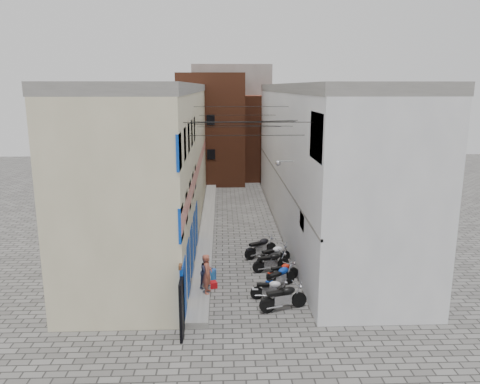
{
  "coord_description": "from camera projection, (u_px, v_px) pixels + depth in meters",
  "views": [
    {
      "loc": [
        -1.03,
        -15.9,
        8.83
      ],
      "look_at": [
        -0.04,
        9.87,
        3.0
      ],
      "focal_mm": 35.0,
      "sensor_mm": 36.0,
      "label": 1
    }
  ],
  "objects": [
    {
      "name": "water_jug_near",
      "position": [
        212.0,
        275.0,
        21.83
      ],
      "size": [
        0.31,
        0.31,
        0.47
      ],
      "primitive_type": "cylinder",
      "rotation": [
        0.0,
        0.0,
        0.05
      ],
      "color": "#2467B6",
      "rests_on": "ground"
    },
    {
      "name": "building_far_concrete",
      "position": [
        232.0,
        119.0,
        49.41
      ],
      "size": [
        8.0,
        5.0,
        11.0
      ],
      "primitive_type": "cube",
      "color": "slate",
      "rests_on": "ground"
    },
    {
      "name": "person_b",
      "position": [
        207.0,
        272.0,
        20.31
      ],
      "size": [
        0.88,
        0.89,
        1.45
      ],
      "primitive_type": "imported",
      "rotation": [
        0.0,
        0.0,
        0.86
      ],
      "color": "#2F3046",
      "rests_on": "plinth"
    },
    {
      "name": "overhead_wires",
      "position": [
        242.0,
        121.0,
        23.37
      ],
      "size": [
        5.8,
        13.02,
        1.32
      ],
      "color": "black",
      "rests_on": "ground"
    },
    {
      "name": "plinth",
      "position": [
        207.0,
        225.0,
        30.05
      ],
      "size": [
        0.9,
        26.0,
        0.25
      ],
      "primitive_type": "cube",
      "color": "slate",
      "rests_on": "ground"
    },
    {
      "name": "building_right",
      "position": [
        318.0,
        157.0,
        29.35
      ],
      "size": [
        5.94,
        26.0,
        9.0
      ],
      "color": "silver",
      "rests_on": "ground"
    },
    {
      "name": "ground",
      "position": [
        251.0,
        328.0,
        17.49
      ],
      "size": [
        90.0,
        90.0,
        0.0
      ],
      "primitive_type": "plane",
      "color": "#54524F",
      "rests_on": "ground"
    },
    {
      "name": "building_left",
      "position": [
        158.0,
        158.0,
        28.93
      ],
      "size": [
        5.1,
        27.0,
        9.0
      ],
      "color": "#C3BA94",
      "rests_on": "ground"
    },
    {
      "name": "building_far_brick_right",
      "position": [
        263.0,
        137.0,
        45.96
      ],
      "size": [
        5.0,
        6.0,
        8.0
      ],
      "primitive_type": "cube",
      "color": "brown",
      "rests_on": "ground"
    },
    {
      "name": "motorcycle_e",
      "position": [
        271.0,
        261.0,
        22.75
      ],
      "size": [
        1.98,
        1.06,
        1.09
      ],
      "primitive_type": null,
      "rotation": [
        0.0,
        0.0,
        -1.31
      ],
      "color": "black",
      "rests_on": "ground"
    },
    {
      "name": "building_far_brick_left",
      "position": [
        212.0,
        129.0,
        43.6
      ],
      "size": [
        6.0,
        6.0,
        10.0
      ],
      "primitive_type": "cube",
      "color": "brown",
      "rests_on": "ground"
    },
    {
      "name": "water_jug_far",
      "position": [
        213.0,
        274.0,
        21.9
      ],
      "size": [
        0.42,
        0.42,
        0.49
      ],
      "primitive_type": "cylinder",
      "rotation": [
        0.0,
        0.0,
        -0.43
      ],
      "color": "#2150A5",
      "rests_on": "ground"
    },
    {
      "name": "motorcycle_d",
      "position": [
        283.0,
        270.0,
        21.71
      ],
      "size": [
        1.75,
        1.12,
        0.97
      ],
      "primitive_type": null,
      "rotation": [
        0.0,
        0.0,
        -1.19
      ],
      "color": "#B81E0D",
      "rests_on": "ground"
    },
    {
      "name": "motorcycle_f",
      "position": [
        274.0,
        254.0,
        23.66
      ],
      "size": [
        2.01,
        1.43,
        1.12
      ],
      "primitive_type": null,
      "rotation": [
        0.0,
        0.0,
        -1.1
      ],
      "color": "silver",
      "rests_on": "ground"
    },
    {
      "name": "far_shopfront",
      "position": [
        234.0,
        174.0,
        41.78
      ],
      "size": [
        2.0,
        0.3,
        2.4
      ],
      "primitive_type": "cube",
      "color": "black",
      "rests_on": "ground"
    },
    {
      "name": "motorcycle_g",
      "position": [
        261.0,
        246.0,
        24.71
      ],
      "size": [
        2.06,
        1.68,
        1.18
      ],
      "primitive_type": null,
      "rotation": [
        0.0,
        0.0,
        -0.97
      ],
      "color": "black",
      "rests_on": "ground"
    },
    {
      "name": "motorcycle_b",
      "position": [
        271.0,
        288.0,
        19.78
      ],
      "size": [
        1.74,
        0.63,
        1.0
      ],
      "primitive_type": null,
      "rotation": [
        0.0,
        0.0,
        -1.62
      ],
      "color": "silver",
      "rests_on": "ground"
    },
    {
      "name": "motorcycle_c",
      "position": [
        280.0,
        276.0,
        20.87
      ],
      "size": [
        1.85,
        1.74,
        1.12
      ],
      "primitive_type": null,
      "rotation": [
        0.0,
        0.0,
        -0.84
      ],
      "color": "#0A33A2",
      "rests_on": "ground"
    },
    {
      "name": "motorcycle_a",
      "position": [
        283.0,
        296.0,
        18.79
      ],
      "size": [
        2.15,
        1.23,
        1.19
      ],
      "primitive_type": null,
      "rotation": [
        0.0,
        0.0,
        -1.26
      ],
      "color": "black",
      "rests_on": "ground"
    },
    {
      "name": "red_crate",
      "position": [
        212.0,
        285.0,
        20.98
      ],
      "size": [
        0.53,
        0.46,
        0.28
      ],
      "primitive_type": "cube",
      "rotation": [
        0.0,
        0.0,
        0.32
      ],
      "color": "#B50C12",
      "rests_on": "ground"
    },
    {
      "name": "person_a",
      "position": [
        207.0,
        274.0,
        19.74
      ],
      "size": [
        0.49,
        0.67,
        1.71
      ],
      "primitive_type": "imported",
      "rotation": [
        0.0,
        0.0,
        1.44
      ],
      "color": "#9F4D3A",
      "rests_on": "plinth"
    }
  ]
}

